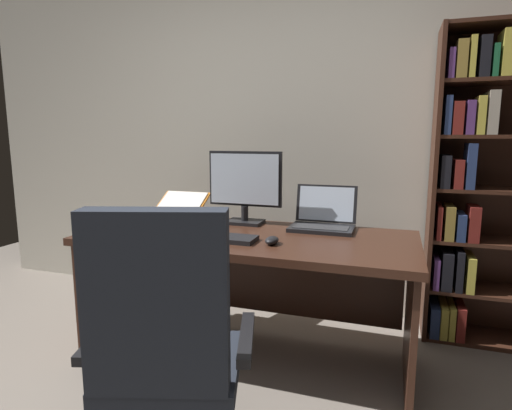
% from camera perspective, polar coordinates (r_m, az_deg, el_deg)
% --- Properties ---
extents(wall_back, '(5.37, 0.12, 2.58)m').
position_cam_1_polar(wall_back, '(3.12, 5.25, 9.79)').
color(wall_back, beige).
rests_on(wall_back, ground).
extents(desk, '(1.79, 0.79, 0.74)m').
position_cam_1_polar(desk, '(2.42, -0.46, -8.07)').
color(desk, '#381E14').
rests_on(desk, ground).
extents(bookshelf, '(0.84, 0.32, 1.90)m').
position_cam_1_polar(bookshelf, '(2.86, 29.16, 1.78)').
color(bookshelf, '#381E14').
rests_on(bookshelf, ground).
extents(office_chair, '(0.70, 0.61, 1.04)m').
position_cam_1_polar(office_chair, '(1.66, -11.88, -20.75)').
color(office_chair, black).
rests_on(office_chair, ground).
extents(monitor, '(0.46, 0.16, 0.44)m').
position_cam_1_polar(monitor, '(2.54, -1.53, 2.39)').
color(monitor, black).
rests_on(monitor, desk).
extents(laptop, '(0.36, 0.29, 0.24)m').
position_cam_1_polar(laptop, '(2.45, 9.16, -2.02)').
color(laptop, black).
rests_on(laptop, desk).
extents(keyboard, '(0.42, 0.15, 0.02)m').
position_cam_1_polar(keyboard, '(2.18, -5.42, -4.43)').
color(keyboard, black).
rests_on(keyboard, desk).
extents(computer_mouse, '(0.06, 0.10, 0.04)m').
position_cam_1_polar(computer_mouse, '(2.08, 2.19, -4.86)').
color(computer_mouse, black).
rests_on(computer_mouse, desk).
extents(reading_stand_with_book, '(0.33, 0.28, 0.16)m').
position_cam_1_polar(reading_stand_with_book, '(2.82, -10.28, -0.01)').
color(reading_stand_with_book, black).
rests_on(reading_stand_with_book, desk).
extents(open_binder, '(0.49, 0.31, 0.02)m').
position_cam_1_polar(open_binder, '(2.34, -15.45, -3.79)').
color(open_binder, green).
rests_on(open_binder, desk).
extents(notepad, '(0.19, 0.23, 0.01)m').
position_cam_1_polar(notepad, '(2.42, -7.81, -3.26)').
color(notepad, white).
rests_on(notepad, desk).
extents(pen, '(0.14, 0.01, 0.01)m').
position_cam_1_polar(pen, '(2.41, -7.39, -3.09)').
color(pen, black).
rests_on(pen, notepad).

